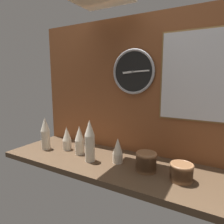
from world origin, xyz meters
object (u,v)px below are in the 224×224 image
(menu_board, at_px, (196,76))
(bowl_stack_far_right, at_px, (181,172))
(cup_stack_center_right, at_px, (118,150))
(wall_clock, at_px, (133,72))
(cup_stack_left, at_px, (67,138))
(bowl_stack_right, at_px, (146,161))
(cup_stack_center, at_px, (90,141))
(cup_stack_far_left, at_px, (45,133))
(cup_stack_center_left, at_px, (79,140))

(menu_board, bearing_deg, bowl_stack_far_right, -91.79)
(cup_stack_center_right, xyz_separation_m, wall_clock, (0.00, 0.23, 0.55))
(cup_stack_left, height_order, bowl_stack_far_right, cup_stack_left)
(bowl_stack_far_right, bearing_deg, bowl_stack_right, 175.99)
(cup_stack_center, bearing_deg, cup_stack_far_left, 177.82)
(cup_stack_center, height_order, wall_clock, wall_clock)
(cup_stack_far_left, relative_size, wall_clock, 0.79)
(cup_stack_far_left, xyz_separation_m, cup_stack_center_right, (0.66, 0.06, -0.05))
(bowl_stack_right, xyz_separation_m, wall_clock, (-0.22, 0.26, 0.57))
(cup_stack_center_left, relative_size, cup_stack_left, 1.16)
(wall_clock, xyz_separation_m, menu_board, (0.45, 0.01, -0.04))
(bowl_stack_right, distance_m, menu_board, 0.64)
(cup_stack_far_left, xyz_separation_m, cup_stack_left, (0.17, 0.07, -0.04))
(cup_stack_far_left, bearing_deg, wall_clock, 23.81)
(cup_stack_far_left, relative_size, cup_stack_center_right, 1.53)
(cup_stack_center_left, xyz_separation_m, bowl_stack_far_right, (0.78, -0.04, -0.06))
(cup_stack_left, distance_m, wall_clock, 0.76)
(bowl_stack_right, relative_size, wall_clock, 0.40)
(menu_board, bearing_deg, bowl_stack_right, -130.52)
(wall_clock, distance_m, menu_board, 0.45)
(bowl_stack_right, distance_m, bowl_stack_far_right, 0.22)
(cup_stack_center, height_order, bowl_stack_right, cup_stack_center)
(bowl_stack_right, distance_m, wall_clock, 0.67)
(cup_stack_left, distance_m, bowl_stack_right, 0.71)
(cup_stack_center_right, xyz_separation_m, bowl_stack_far_right, (0.44, -0.05, -0.03))
(cup_stack_center, xyz_separation_m, bowl_stack_right, (0.41, 0.05, -0.09))
(cup_stack_center_left, height_order, menu_board, menu_board)
(cup_stack_center_right, distance_m, bowl_stack_far_right, 0.45)
(wall_clock, bearing_deg, cup_stack_center, -121.69)
(cup_stack_far_left, xyz_separation_m, cup_stack_center_left, (0.32, 0.05, -0.02))
(bowl_stack_far_right, xyz_separation_m, wall_clock, (-0.44, 0.28, 0.58))
(cup_stack_far_left, bearing_deg, bowl_stack_far_right, 0.81)
(cup_stack_center_right, height_order, wall_clock, wall_clock)
(cup_stack_left, bearing_deg, menu_board, 13.50)
(cup_stack_center_right, bearing_deg, menu_board, 27.87)
(cup_stack_center_left, bearing_deg, menu_board, 17.60)
(cup_stack_left, bearing_deg, wall_clock, 23.72)
(menu_board, bearing_deg, cup_stack_center, -153.45)
(cup_stack_center_left, height_order, cup_stack_left, cup_stack_center_left)
(cup_stack_center_right, height_order, cup_stack_left, cup_stack_left)
(bowl_stack_far_right, bearing_deg, cup_stack_center_left, 177.40)
(wall_clock, relative_size, menu_board, 0.57)
(bowl_stack_right, height_order, menu_board, menu_board)
(cup_stack_center_right, relative_size, cup_stack_center_left, 0.79)
(cup_stack_far_left, distance_m, cup_stack_center_right, 0.66)
(cup_stack_far_left, height_order, cup_stack_left, cup_stack_far_left)
(cup_stack_left, bearing_deg, bowl_stack_far_right, -3.65)
(bowl_stack_right, bearing_deg, bowl_stack_far_right, -4.01)
(cup_stack_left, relative_size, bowl_stack_far_right, 1.42)
(cup_stack_center_left, bearing_deg, cup_stack_far_left, -170.96)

